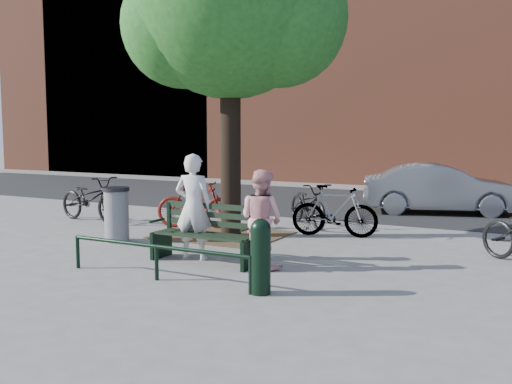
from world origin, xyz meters
The scene contains 16 objects.
ground centered at (0.00, 0.00, 0.00)m, with size 90.00×90.00×0.00m, color gray.
dirt_pit centered at (-1.00, 2.20, 0.01)m, with size 2.40×2.00×0.02m, color brown.
road centered at (0.00, 8.50, 0.01)m, with size 40.00×7.00×0.01m, color black.
townhouse_row centered at (0.17, 16.00, 6.25)m, with size 45.00×4.00×14.00m.
park_bench centered at (0.00, 0.08, 0.48)m, with size 1.74×0.54×0.97m.
guard_railing centered at (0.00, -1.20, 0.40)m, with size 3.06×0.06×0.51m.
street_tree centered at (-0.75, 2.20, 4.42)m, with size 4.20×3.80×6.50m.
person_left centered at (-0.29, 0.15, 0.86)m, with size 0.63×0.41×1.72m, color silver.
person_right centered at (0.95, 0.15, 0.75)m, with size 0.73×0.57×1.51m, color pink.
bollard centered at (1.60, -1.12, 0.52)m, with size 0.26×0.26×0.98m.
litter_bin centered at (-2.46, 0.74, 0.52)m, with size 0.50×0.50×1.03m.
bicycle_a centered at (-4.64, 2.29, 0.53)m, with size 0.70×2.01×1.06m, color black.
bicycle_b centered at (-1.95, 2.66, 0.53)m, with size 0.50×1.76×1.06m, color #59120C.
bicycle_c centered at (0.06, 4.08, 0.48)m, with size 0.64×1.84×0.97m, color black.
bicycle_d centered at (1.03, 3.13, 0.51)m, with size 0.48×1.71×1.03m, color gray.
parked_car centered at (2.29, 7.41, 0.63)m, with size 1.34×3.85×1.27m, color slate.
Camera 1 is at (4.91, -7.45, 2.07)m, focal length 40.00 mm.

